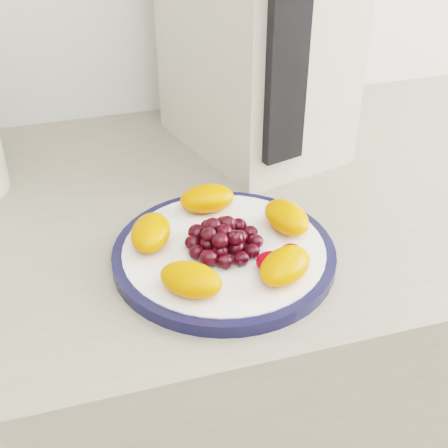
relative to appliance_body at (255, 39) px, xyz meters
name	(u,v)px	position (x,y,z in m)	size (l,w,h in m)	color
counter	(204,419)	(-0.12, -0.14, -0.61)	(3.50, 0.60, 0.90)	gray
cabinet_face	(204,430)	(-0.12, -0.14, -0.64)	(3.48, 0.58, 0.84)	brown
plate_rim	(224,255)	(-0.13, -0.27, -0.15)	(0.25, 0.25, 0.01)	black
plate_face	(224,254)	(-0.13, -0.27, -0.15)	(0.23, 0.23, 0.02)	white
appliance_body	(255,39)	(0.00, 0.00, 0.00)	(0.18, 0.26, 0.32)	#BEB6A7
appliance_panel	(286,71)	(-0.01, -0.14, 0.00)	(0.06, 0.02, 0.24)	black
fruit_plate	(226,238)	(-0.13, -0.28, -0.13)	(0.22, 0.21, 0.03)	#F85D03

